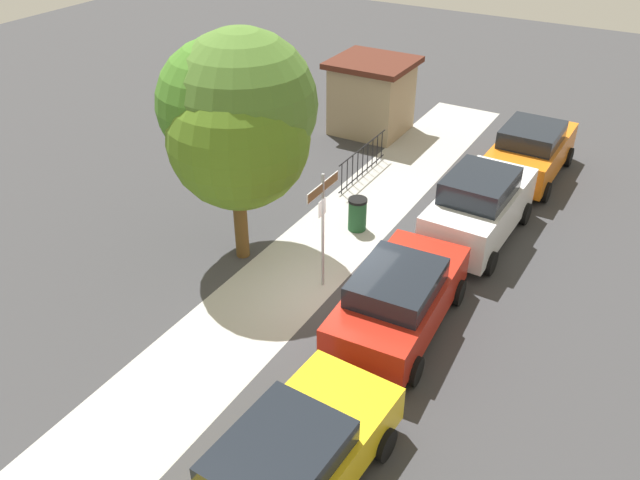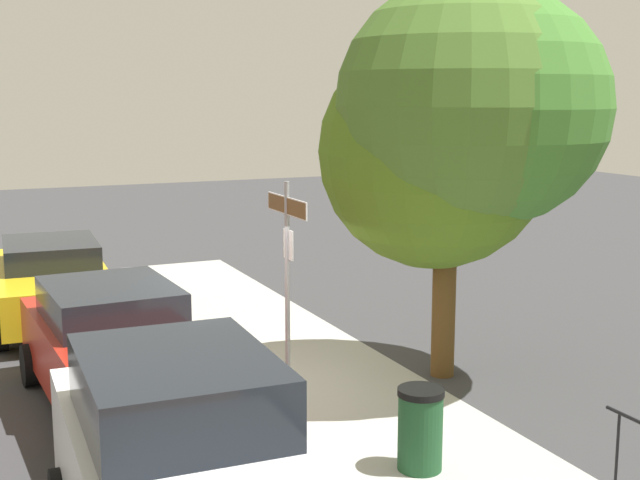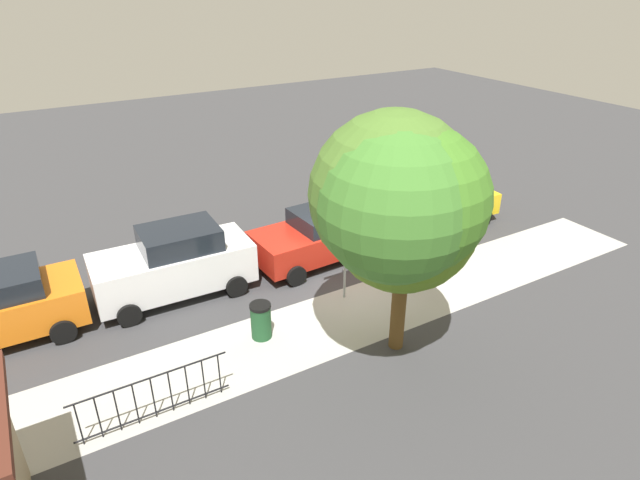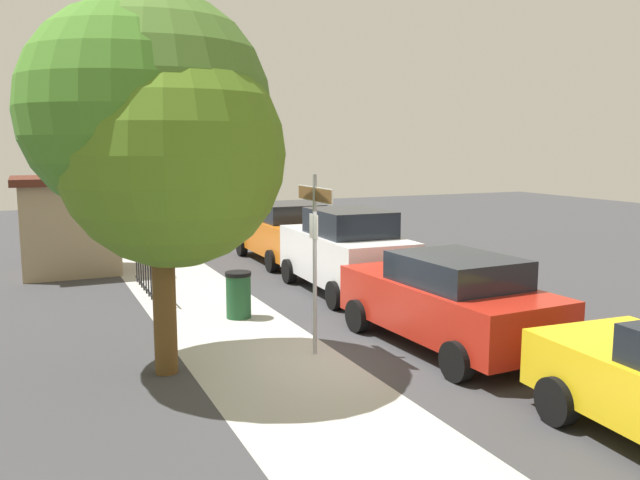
# 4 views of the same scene
# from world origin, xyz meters

# --- Properties ---
(ground_plane) EXTENTS (60.00, 60.00, 0.00)m
(ground_plane) POSITION_xyz_m (0.00, 0.00, 0.00)
(ground_plane) COLOR #38383A
(sidewalk_strip) EXTENTS (24.00, 2.60, 0.00)m
(sidewalk_strip) POSITION_xyz_m (2.00, 1.30, 0.00)
(sidewalk_strip) COLOR #A9A8A3
(sidewalk_strip) RESTS_ON ground_plane
(street_sign) EXTENTS (1.41, 0.07, 3.13)m
(street_sign) POSITION_xyz_m (0.25, 0.40, 2.16)
(street_sign) COLOR #9EA0A5
(street_sign) RESTS_ON ground_plane
(shade_tree) EXTENTS (4.10, 3.96, 5.98)m
(shade_tree) POSITION_xyz_m (0.62, 3.05, 3.96)
(shade_tree) COLOR brown
(shade_tree) RESTS_ON ground_plane
(car_red) EXTENTS (4.52, 2.30, 1.70)m
(car_red) POSITION_xyz_m (-0.37, -1.93, 0.87)
(car_red) COLOR #B02215
(car_red) RESTS_ON ground_plane
(car_white) EXTENTS (4.47, 2.16, 2.07)m
(car_white) POSITION_xyz_m (4.32, -2.21, 1.03)
(car_white) COLOR silver
(car_white) RESTS_ON ground_plane
(car_orange) EXTENTS (4.41, 2.20, 1.84)m
(car_orange) POSITION_xyz_m (8.93, -2.42, 0.93)
(car_orange) COLOR orange
(car_orange) RESTS_ON ground_plane
(iron_fence) EXTENTS (3.26, 0.04, 1.07)m
(iron_fence) POSITION_xyz_m (6.19, 2.30, 0.56)
(iron_fence) COLOR black
(iron_fence) RESTS_ON ground_plane
(utility_shed) EXTENTS (2.74, 2.90, 2.73)m
(utility_shed) POSITION_xyz_m (9.82, 3.80, 1.39)
(utility_shed) COLOR #998466
(utility_shed) RESTS_ON ground_plane
(trash_bin) EXTENTS (0.55, 0.55, 0.98)m
(trash_bin) POSITION_xyz_m (3.10, 0.90, 0.49)
(trash_bin) COLOR #1E4C28
(trash_bin) RESTS_ON ground_plane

